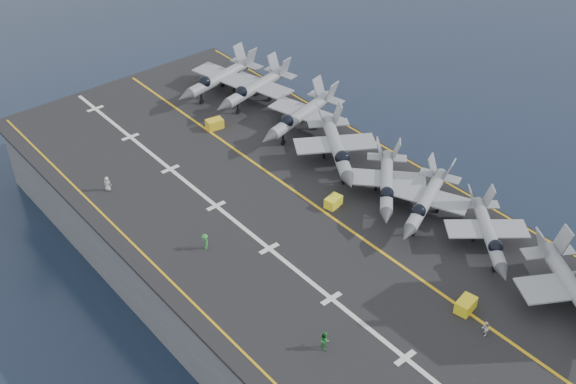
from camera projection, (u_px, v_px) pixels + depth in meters
ground at (309, 293)px, 87.67m from camera, size 500.00×500.00×0.00m
hull at (310, 262)px, 84.72m from camera, size 36.00×90.00×10.00m
flight_deck at (311, 228)px, 81.66m from camera, size 38.00×92.00×0.40m
foul_line at (330, 216)px, 83.08m from camera, size 0.35×90.00×0.02m
landing_centerline at (269, 249)px, 78.43m from camera, size 0.50×90.00×0.02m
deck_edge_port at (184, 294)px, 72.74m from camera, size 0.25×90.00×0.02m
deck_edge_stbd at (421, 168)px, 91.10m from camera, size 0.25×90.00×0.02m
fighter_jet_1 at (576, 290)px, 69.33m from camera, size 17.03×18.85×5.45m
fighter_jet_2 at (489, 232)px, 77.17m from camera, size 15.25×15.86×4.60m
fighter_jet_3 at (427, 199)px, 81.73m from camera, size 16.57×14.19×4.86m
fighter_jet_4 at (387, 181)px, 84.60m from camera, size 16.51×16.34×4.84m
fighter_jet_5 at (337, 146)px, 90.30m from camera, size 17.03×18.70×5.40m
fighter_jet_6 at (302, 114)px, 96.86m from camera, size 17.39×13.65×5.34m
fighter_jet_7 at (256, 86)px, 103.40m from camera, size 16.79×13.05×5.19m
fighter_jet_8 at (221, 76)px, 105.70m from camera, size 17.15×13.21×5.33m
tow_cart_a at (466, 305)px, 70.57m from camera, size 2.44×1.82×1.32m
tow_cart_b at (333, 202)px, 84.30m from camera, size 2.27×1.72×1.23m
tow_cart_c at (215, 124)px, 98.58m from camera, size 2.43×1.78×1.34m
crew_2 at (325, 340)px, 66.48m from camera, size 1.32×1.47×2.04m
crew_3 at (205, 242)px, 77.92m from camera, size 1.03×1.30×1.92m
crew_5 at (107, 184)px, 86.70m from camera, size 1.30×1.33×1.86m
crew_7 at (485, 329)px, 67.84m from camera, size 1.18×1.13×1.64m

